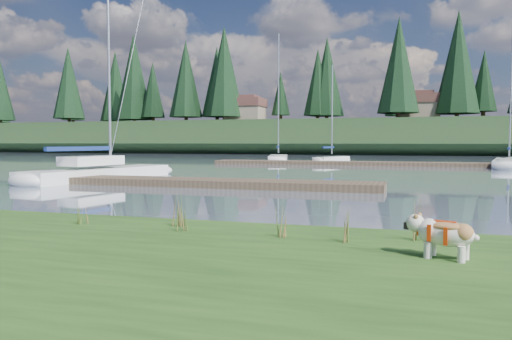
% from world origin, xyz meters
% --- Properties ---
extents(ground, '(200.00, 200.00, 0.00)m').
position_xyz_m(ground, '(0.00, 30.00, 0.00)').
color(ground, gray).
rests_on(ground, ground).
extents(ridge, '(200.00, 20.00, 5.00)m').
position_xyz_m(ridge, '(0.00, 73.00, 2.50)').
color(ridge, '#1C3118').
rests_on(ridge, ground).
extents(bulldog, '(0.93, 0.56, 0.55)m').
position_xyz_m(bulldog, '(5.32, -3.53, 0.69)').
color(bulldog, silver).
rests_on(bulldog, bank).
extents(sailboat_main, '(3.56, 9.95, 13.96)m').
position_xyz_m(sailboat_main, '(-9.81, 11.67, 0.42)').
color(sailboat_main, white).
rests_on(sailboat_main, ground).
extents(dock_near, '(16.00, 2.00, 0.30)m').
position_xyz_m(dock_near, '(-4.00, 9.00, 0.15)').
color(dock_near, '#4C3D2C').
rests_on(dock_near, ground).
extents(dock_far, '(26.00, 2.20, 0.30)m').
position_xyz_m(dock_far, '(2.00, 30.00, 0.15)').
color(dock_far, '#4C3D2C').
rests_on(dock_far, ground).
extents(sailboat_bg_1, '(3.44, 8.38, 12.24)m').
position_xyz_m(sailboat_bg_1, '(-7.42, 36.66, 0.33)').
color(sailboat_bg_1, white).
rests_on(sailboat_bg_1, ground).
extents(sailboat_bg_2, '(2.83, 5.62, 8.63)m').
position_xyz_m(sailboat_bg_2, '(-1.56, 33.67, 0.34)').
color(sailboat_bg_2, white).
rests_on(sailboat_bg_2, ground).
extents(sailboat_bg_3, '(3.67, 9.92, 14.10)m').
position_xyz_m(sailboat_bg_3, '(12.01, 31.17, 0.32)').
color(sailboat_bg_3, white).
rests_on(sailboat_bg_3, ground).
extents(weed_0, '(0.17, 0.14, 0.64)m').
position_xyz_m(weed_0, '(0.92, -2.29, 0.62)').
color(weed_0, '#475B23').
rests_on(weed_0, bank).
extents(weed_1, '(0.17, 0.14, 0.46)m').
position_xyz_m(weed_1, '(1.20, -2.69, 0.54)').
color(weed_1, '#475B23').
rests_on(weed_1, bank).
extents(weed_2, '(0.17, 0.14, 0.55)m').
position_xyz_m(weed_2, '(3.91, -2.80, 0.58)').
color(weed_2, '#475B23').
rests_on(weed_2, bank).
extents(weed_3, '(0.17, 0.14, 0.46)m').
position_xyz_m(weed_3, '(-0.93, -2.63, 0.54)').
color(weed_3, '#475B23').
rests_on(weed_3, bank).
extents(weed_4, '(0.17, 0.14, 0.52)m').
position_xyz_m(weed_4, '(2.92, -2.68, 0.57)').
color(weed_4, '#475B23').
rests_on(weed_4, bank).
extents(weed_5, '(0.17, 0.14, 0.73)m').
position_xyz_m(weed_5, '(4.97, -2.34, 0.65)').
color(weed_5, '#475B23').
rests_on(weed_5, bank).
extents(mud_lip, '(60.00, 0.50, 0.14)m').
position_xyz_m(mud_lip, '(0.00, -1.60, 0.07)').
color(mud_lip, '#33281C').
rests_on(mud_lip, ground).
extents(conifer_0, '(5.72, 5.72, 14.15)m').
position_xyz_m(conifer_0, '(-55.00, 67.00, 12.64)').
color(conifer_0, '#382619').
rests_on(conifer_0, ridge).
extents(conifer_1, '(4.40, 4.40, 11.30)m').
position_xyz_m(conifer_1, '(-40.00, 71.00, 11.28)').
color(conifer_1, '#382619').
rests_on(conifer_1, ridge).
extents(conifer_2, '(6.60, 6.60, 16.05)m').
position_xyz_m(conifer_2, '(-25.00, 68.00, 13.54)').
color(conifer_2, '#382619').
rests_on(conifer_2, ridge).
extents(conifer_3, '(4.84, 4.84, 12.25)m').
position_xyz_m(conifer_3, '(-10.00, 72.00, 11.74)').
color(conifer_3, '#382619').
rests_on(conifer_3, ridge).
extents(conifer_4, '(6.16, 6.16, 15.10)m').
position_xyz_m(conifer_4, '(3.00, 66.00, 13.09)').
color(conifer_4, '#382619').
rests_on(conifer_4, ridge).
extents(conifer_5, '(3.96, 3.96, 10.35)m').
position_xyz_m(conifer_5, '(15.00, 70.00, 10.83)').
color(conifer_5, '#382619').
rests_on(conifer_5, ridge).
extents(house_0, '(6.30, 5.30, 4.65)m').
position_xyz_m(house_0, '(-22.00, 70.00, 7.31)').
color(house_0, gray).
rests_on(house_0, ridge).
extents(house_1, '(6.30, 5.30, 4.65)m').
position_xyz_m(house_1, '(6.00, 71.00, 7.31)').
color(house_1, gray).
rests_on(house_1, ridge).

